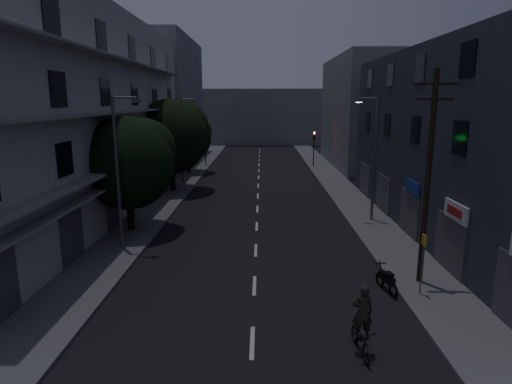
{
  "coord_description": "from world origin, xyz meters",
  "views": [
    {
      "loc": [
        0.29,
        -10.87,
        7.88
      ],
      "look_at": [
        0.0,
        12.0,
        3.0
      ],
      "focal_mm": 30.0,
      "sensor_mm": 36.0,
      "label": 1
    }
  ],
  "objects_px": {
    "bus_stop_sign": "(423,254)",
    "utility_pole": "(428,175)",
    "motorcycle": "(387,281)",
    "cyclist": "(361,330)"
  },
  "relations": [
    {
      "from": "bus_stop_sign",
      "to": "utility_pole",
      "type": "bearing_deg",
      "value": 71.1
    },
    {
      "from": "utility_pole",
      "to": "bus_stop_sign",
      "type": "xyz_separation_m",
      "value": [
        -0.44,
        -1.29,
        -2.98
      ]
    },
    {
      "from": "motorcycle",
      "to": "cyclist",
      "type": "bearing_deg",
      "value": -127.02
    },
    {
      "from": "bus_stop_sign",
      "to": "cyclist",
      "type": "xyz_separation_m",
      "value": [
        -3.32,
        -3.98,
        -1.1
      ]
    },
    {
      "from": "bus_stop_sign",
      "to": "motorcycle",
      "type": "relative_size",
      "value": 1.4
    },
    {
      "from": "bus_stop_sign",
      "to": "cyclist",
      "type": "relative_size",
      "value": 1.08
    },
    {
      "from": "utility_pole",
      "to": "cyclist",
      "type": "height_order",
      "value": "utility_pole"
    },
    {
      "from": "motorcycle",
      "to": "cyclist",
      "type": "distance_m",
      "value": 5.04
    },
    {
      "from": "cyclist",
      "to": "motorcycle",
      "type": "bearing_deg",
      "value": 60.65
    },
    {
      "from": "utility_pole",
      "to": "bus_stop_sign",
      "type": "relative_size",
      "value": 3.56
    }
  ]
}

